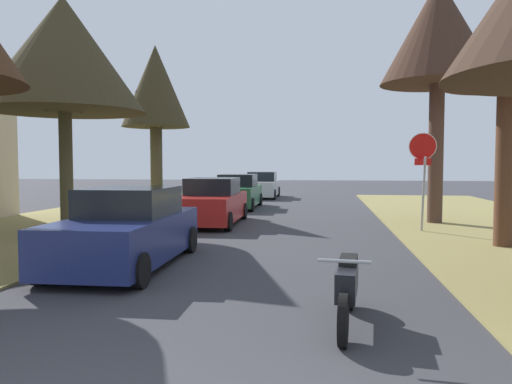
# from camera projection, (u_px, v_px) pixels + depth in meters

# --- Properties ---
(stop_sign_far) EXTENTS (0.82, 0.58, 2.94)m
(stop_sign_far) POSITION_uv_depth(u_px,v_px,m) (423.00, 160.00, 14.55)
(stop_sign_far) COLOR #9EA0A5
(stop_sign_far) RESTS_ON grass_verge_right
(street_tree_right_mid_b) EXTENTS (2.95, 2.95, 6.44)m
(street_tree_right_mid_b) POSITION_uv_depth(u_px,v_px,m) (509.00, 37.00, 11.68)
(street_tree_right_mid_b) COLOR brown
(street_tree_right_mid_b) RESTS_ON grass_verge_right
(street_tree_right_far) EXTENTS (3.81, 3.81, 8.25)m
(street_tree_right_far) POSITION_uv_depth(u_px,v_px,m) (438.00, 34.00, 16.46)
(street_tree_right_far) COLOR #4D362B
(street_tree_right_far) RESTS_ON grass_verge_right
(street_tree_left_mid_b) EXTENTS (4.67, 4.67, 6.88)m
(street_tree_left_mid_b) POSITION_uv_depth(u_px,v_px,m) (64.00, 55.00, 14.20)
(street_tree_left_mid_b) COLOR #46432B
(street_tree_left_mid_b) RESTS_ON grass_verge_left
(street_tree_left_far) EXTENTS (2.89, 2.89, 7.05)m
(street_tree_left_far) POSITION_uv_depth(u_px,v_px,m) (156.00, 89.00, 20.82)
(street_tree_left_far) COLOR #45412A
(street_tree_left_far) RESTS_ON grass_verge_left
(parked_sedan_navy) EXTENTS (2.03, 4.44, 1.57)m
(parked_sedan_navy) POSITION_uv_depth(u_px,v_px,m) (127.00, 230.00, 9.82)
(parked_sedan_navy) COLOR navy
(parked_sedan_navy) RESTS_ON ground
(parked_sedan_red) EXTENTS (2.03, 4.44, 1.57)m
(parked_sedan_red) POSITION_uv_depth(u_px,v_px,m) (212.00, 203.00, 16.70)
(parked_sedan_red) COLOR red
(parked_sedan_red) RESTS_ON ground
(parked_sedan_green) EXTENTS (2.03, 4.44, 1.57)m
(parked_sedan_green) POSITION_uv_depth(u_px,v_px,m) (238.00, 193.00, 22.80)
(parked_sedan_green) COLOR #28663D
(parked_sedan_green) RESTS_ON ground
(parked_sedan_silver) EXTENTS (2.03, 4.44, 1.57)m
(parked_sedan_silver) POSITION_uv_depth(u_px,v_px,m) (262.00, 186.00, 29.85)
(parked_sedan_silver) COLOR #BCBCC1
(parked_sedan_silver) RESTS_ON ground
(parked_motorcycle) EXTENTS (0.60, 2.05, 0.97)m
(parked_motorcycle) POSITION_uv_depth(u_px,v_px,m) (347.00, 288.00, 6.20)
(parked_motorcycle) COLOR black
(parked_motorcycle) RESTS_ON ground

